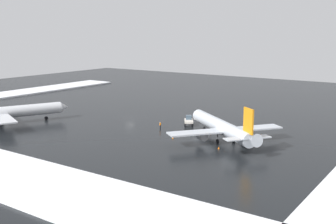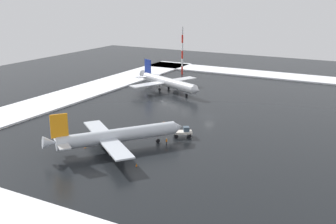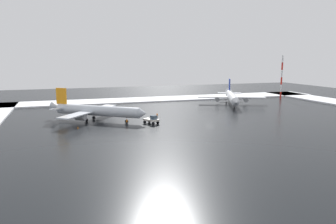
# 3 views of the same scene
# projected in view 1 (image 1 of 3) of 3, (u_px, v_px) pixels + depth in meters

# --- Properties ---
(ground_plane) EXTENTS (240.00, 240.00, 0.00)m
(ground_plane) POSITION_uv_depth(u_px,v_px,m) (130.00, 118.00, 121.00)
(ground_plane) COLOR black
(airplane_foreground_jet) EXTENTS (27.21, 24.10, 9.57)m
(airplane_foreground_jet) POSITION_uv_depth(u_px,v_px,m) (222.00, 127.00, 94.90)
(airplane_foreground_jet) COLOR silver
(airplane_foreground_jet) RESTS_ON ground_plane
(airplane_far_rear) EXTENTS (26.28, 30.96, 9.73)m
(airplane_far_rear) POSITION_uv_depth(u_px,v_px,m) (7.00, 112.00, 112.03)
(airplane_far_rear) COLOR silver
(airplane_far_rear) RESTS_ON ground_plane
(pushback_tug) EXTENTS (4.36, 5.05, 2.50)m
(pushback_tug) POSITION_uv_depth(u_px,v_px,m) (189.00, 120.00, 111.25)
(pushback_tug) COLOR silver
(pushback_tug) RESTS_ON ground_plane
(ground_crew_by_nose_gear) EXTENTS (0.36, 0.36, 1.71)m
(ground_crew_by_nose_gear) POSITION_uv_depth(u_px,v_px,m) (211.00, 125.00, 106.71)
(ground_crew_by_nose_gear) COLOR black
(ground_crew_by_nose_gear) RESTS_ON ground_plane
(ground_crew_beside_wing) EXTENTS (0.36, 0.36, 1.71)m
(ground_crew_beside_wing) POSITION_uv_depth(u_px,v_px,m) (160.00, 125.00, 107.30)
(ground_crew_beside_wing) COLOR black
(ground_crew_beside_wing) RESTS_ON ground_plane
(traffic_cone_near_nose) EXTENTS (0.36, 0.36, 0.55)m
(traffic_cone_near_nose) POSITION_uv_depth(u_px,v_px,m) (173.00, 137.00, 97.48)
(traffic_cone_near_nose) COLOR orange
(traffic_cone_near_nose) RESTS_ON ground_plane
(traffic_cone_mid_line) EXTENTS (0.36, 0.36, 0.55)m
(traffic_cone_mid_line) POSITION_uv_depth(u_px,v_px,m) (219.00, 148.00, 88.80)
(traffic_cone_mid_line) COLOR orange
(traffic_cone_mid_line) RESTS_ON ground_plane
(traffic_cone_wingtip_side) EXTENTS (0.36, 0.36, 0.55)m
(traffic_cone_wingtip_side) POSITION_uv_depth(u_px,v_px,m) (261.00, 135.00, 99.75)
(traffic_cone_wingtip_side) COLOR orange
(traffic_cone_wingtip_side) RESTS_ON ground_plane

